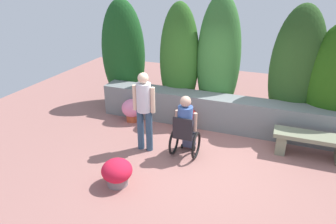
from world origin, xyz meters
The scene contains 9 objects.
ground_plane centered at (0.00, 0.00, 0.00)m, with size 13.47×13.47×0.00m, color #99665F.
stone_retaining_wall centered at (0.00, 1.57, 0.40)m, with size 6.22×0.57×0.80m, color slate.
hedge_backdrop centered at (0.05, 2.16, 1.44)m, with size 6.81×1.12×3.11m.
stone_bench centered at (1.99, 0.90, 0.33)m, with size 1.52×0.46×0.50m.
person_in_wheelchair centered at (-0.45, 0.06, 0.62)m, with size 0.53×0.66×1.33m.
person_standing_companion centered at (-1.32, -0.03, 0.99)m, with size 0.49×0.30×1.72m.
flower_pot_purple_near centered at (-2.22, 1.14, 0.31)m, with size 0.52×0.52×0.58m.
flower_pot_terracotta_by_wall centered at (-1.27, -1.33, 0.26)m, with size 0.55×0.55×0.50m.
flower_pot_red_accent centered at (-0.80, 1.24, 0.29)m, with size 0.54×0.54×0.54m.
Camera 1 is at (1.17, -5.21, 3.43)m, focal length 32.61 mm.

